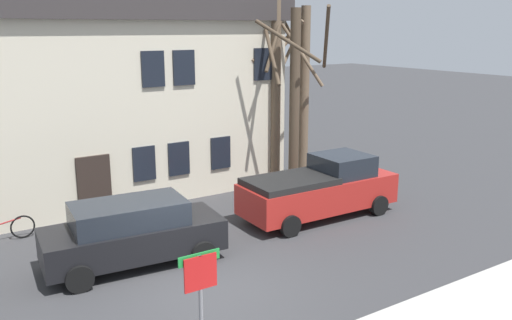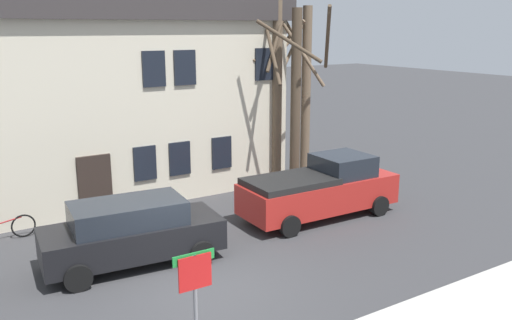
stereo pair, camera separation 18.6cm
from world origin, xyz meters
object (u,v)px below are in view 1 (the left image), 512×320
Objects in this scene: tree_bare_far at (303,89)px; pickup_truck_red at (320,188)px; tree_bare_near at (275,88)px; car_black_wagon at (132,232)px; bicycle_leaning at (4,230)px; building_main at (105,77)px; street_sign_pole at (201,295)px; tree_bare_mid at (294,93)px.

tree_bare_far is 5.25m from pickup_truck_red.
car_black_wagon is (-7.47, -4.24, -2.96)m from tree_bare_near.
tree_bare_far is 10.09m from car_black_wagon.
tree_bare_far is at bearing 60.61° from pickup_truck_red.
bicycle_leaning is (-2.65, 3.57, -0.55)m from car_black_wagon.
building_main is 2.58× the size of car_black_wagon.
pickup_truck_red is at bearing -59.38° from building_main.
tree_bare_far reaches higher than car_black_wagon.
tree_bare_far is (1.29, -0.10, -0.13)m from tree_bare_near.
tree_bare_far is at bearing 2.88° from bicycle_leaning.
tree_bare_near reaches higher than street_sign_pole.
pickup_truck_red is (4.55, -7.69, -3.32)m from building_main.
tree_bare_near reaches higher than bicycle_leaning.
street_sign_pole is 1.45× the size of bicycle_leaning.
street_sign_pole is at bearing -101.75° from building_main.
bicycle_leaning is (-4.67, -4.38, -3.92)m from building_main.
bicycle_leaning is at bearing -176.21° from tree_bare_near.
tree_bare_near is 4.54× the size of bicycle_leaning.
car_black_wagon is at bearing -177.76° from pickup_truck_red.
pickup_truck_red is at bearing 38.10° from street_sign_pole.
street_sign_pole is at bearing -134.09° from tree_bare_mid.
building_main is 2.29× the size of pickup_truck_red.
tree_bare_far reaches higher than tree_bare_mid.
building_main reaches higher than tree_bare_mid.
car_black_wagon is 6.58m from pickup_truck_red.
building_main reaches higher than bicycle_leaning.
tree_bare_near is at bearing 175.75° from tree_bare_far.
building_main is at bearing 120.62° from pickup_truck_red.
pickup_truck_red is 3.08× the size of bicycle_leaning.
tree_bare_near is at bearing 3.79° from bicycle_leaning.
street_sign_pole is (-7.35, -5.76, 0.82)m from pickup_truck_red.
tree_bare_mid is 12.12m from street_sign_pole.
tree_bare_far is 2.74× the size of street_sign_pole.
tree_bare_far reaches higher than street_sign_pole.
car_black_wagon is (-7.54, -3.08, -2.86)m from tree_bare_mid.
car_black_wagon is 2.74× the size of bicycle_leaning.
tree_bare_near is (5.45, -3.71, -0.41)m from building_main.
bicycle_leaning is (-10.19, 0.49, -3.41)m from tree_bare_mid.
street_sign_pole is (-0.78, -5.51, 0.87)m from car_black_wagon.
tree_bare_mid is at bearing -2.75° from bicycle_leaning.
building_main is 8.87m from car_black_wagon.
tree_bare_near is 3.13× the size of street_sign_pole.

